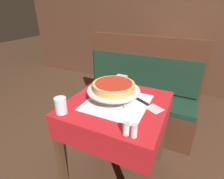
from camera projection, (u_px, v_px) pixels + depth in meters
ground_plane at (116, 172)px, 1.69m from camera, size 14.00×14.00×0.00m
dining_table_front at (117, 115)px, 1.41m from camera, size 0.74×0.74×0.78m
dining_table_rear at (169, 61)px, 2.72m from camera, size 0.68×0.68×0.78m
booth_bench at (137, 103)px, 2.19m from camera, size 1.39×0.45×1.14m
back_wall_panel at (170, 22)px, 2.91m from camera, size 6.00×0.04×2.40m
pizza_pan_stand at (114, 91)px, 1.34m from camera, size 0.41×0.41×0.09m
deep_dish_pizza at (114, 86)px, 1.33m from camera, size 0.32×0.32×0.06m
pizza_server at (146, 104)px, 1.32m from camera, size 0.29×0.19×0.01m
water_glass_near at (61, 106)px, 1.20m from camera, size 0.08×0.08×0.12m
salt_shaker at (126, 128)px, 1.00m from camera, size 0.04×0.04×0.08m
pepper_shaker at (134, 131)px, 0.98m from camera, size 0.04×0.04×0.08m
napkin_holder at (122, 80)px, 1.63m from camera, size 0.10×0.05×0.09m
condiment_caddy at (173, 51)px, 2.67m from camera, size 0.13×0.13×0.16m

